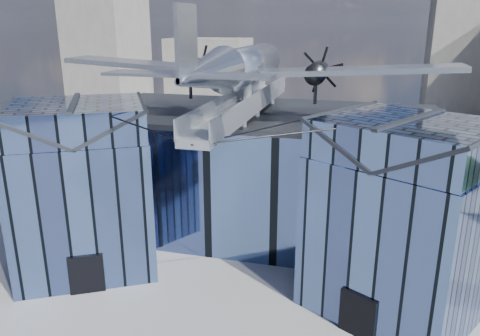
# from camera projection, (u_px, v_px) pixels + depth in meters

# --- Properties ---
(ground_plane) EXTENTS (120.00, 120.00, 0.00)m
(ground_plane) POSITION_uv_depth(u_px,v_px,m) (233.00, 275.00, 32.48)
(ground_plane) COLOR gray
(museum) EXTENTS (32.88, 24.50, 17.60)m
(museum) POSITION_uv_depth(u_px,v_px,m) (253.00, 174.00, 36.19)
(museum) COLOR #485F92
(museum) RESTS_ON ground
(bg_towers) EXTENTS (77.00, 24.50, 26.00)m
(bg_towers) POSITION_uv_depth(u_px,v_px,m) (326.00, 66.00, 75.67)
(bg_towers) COLOR slate
(bg_towers) RESTS_ON ground
(tree_side_w) EXTENTS (3.91, 3.91, 5.37)m
(tree_side_w) POSITION_uv_depth(u_px,v_px,m) (59.00, 157.00, 47.79)
(tree_side_w) COLOR black
(tree_side_w) RESTS_ON ground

